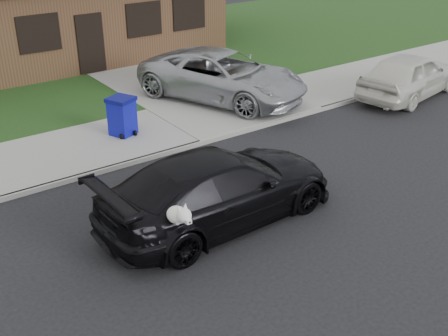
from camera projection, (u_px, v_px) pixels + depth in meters
ground at (136, 253)px, 10.58m from camera, size 120.00×120.00×0.00m
sidewalk at (44, 158)px, 14.20m from camera, size 60.00×3.00×0.12m
curb at (66, 181)px, 13.10m from camera, size 60.00×0.12×0.12m
driveway at (155, 72)px, 20.97m from camera, size 4.50×13.00×0.14m
sedan at (219, 188)px, 11.33m from camera, size 5.26×2.53×1.50m
minivan at (223, 76)px, 17.72m from camera, size 4.37×5.99×1.51m
white_compact at (410, 75)px, 18.34m from camera, size 4.61×2.50×1.49m
recycling_bin at (122, 116)px, 15.24m from camera, size 0.84×0.84×1.06m
house at (48, 2)px, 22.65m from camera, size 12.60×8.60×4.65m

